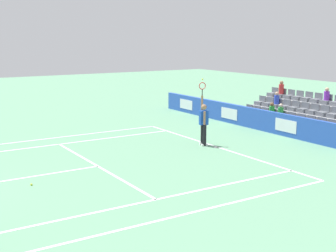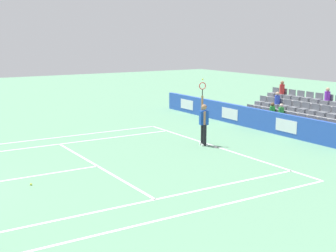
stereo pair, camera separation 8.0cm
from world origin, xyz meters
name	(u,v)px [view 1 (the left image)]	position (x,y,z in m)	size (l,w,h in m)	color
line_baseline	(218,147)	(0.00, -11.89, 0.00)	(10.97, 0.10, 0.01)	white
line_service	(98,166)	(0.00, -6.40, 0.00)	(8.23, 0.10, 0.01)	white
line_centre_service	(7,181)	(0.00, -3.20, 0.00)	(0.10, 6.40, 0.01)	white
line_singles_sideline_left	(49,145)	(4.12, -5.95, 0.00)	(0.10, 11.89, 0.01)	white
line_singles_sideline_right	(142,202)	(-4.12, -5.95, 0.00)	(0.10, 11.89, 0.01)	white
line_doubles_sideline_left	(40,140)	(5.49, -5.95, 0.00)	(0.10, 11.89, 0.01)	white
line_doubles_sideline_right	(168,218)	(-5.49, -5.95, 0.00)	(0.10, 11.89, 0.01)	white
line_centre_mark	(216,147)	(0.00, -11.79, 0.00)	(0.10, 0.20, 0.01)	white
sponsor_barrier	(287,126)	(0.00, -15.98, 0.52)	(20.52, 0.22, 1.04)	blue
tennis_player	(204,123)	(0.64, -11.59, 0.99)	(0.51, 0.41, 2.85)	black
stadium_stand	(321,120)	(0.01, -18.29, 0.54)	(8.68, 2.85, 2.19)	gray
loose_tennis_ball	(31,185)	(-0.93, -3.74, 0.03)	(0.07, 0.07, 0.07)	#D1E533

